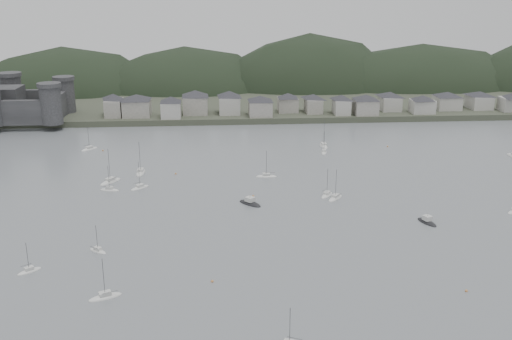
{
  "coord_description": "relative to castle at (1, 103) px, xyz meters",
  "views": [
    {
      "loc": [
        -14.31,
        -115.7,
        66.32
      ],
      "look_at": [
        0.0,
        75.0,
        6.0
      ],
      "focal_mm": 40.73,
      "sensor_mm": 36.0,
      "label": 1
    }
  ],
  "objects": [
    {
      "name": "moored_fleet",
      "position": [
        114.82,
        -114.98,
        -10.79
      ],
      "size": [
        248.32,
        155.74,
        13.61
      ],
      "color": "silver",
      "rests_on": "ground"
    },
    {
      "name": "castle",
      "position": [
        0.0,
        0.0,
        0.0
      ],
      "size": [
        66.0,
        43.0,
        20.0
      ],
      "color": "#2D2D2F",
      "rests_on": "far_shore_land"
    },
    {
      "name": "mooring_buoys",
      "position": [
        119.54,
        -119.74,
        -10.81
      ],
      "size": [
        161.85,
        128.14,
        0.7
      ],
      "color": "#CF8545",
      "rests_on": "ground"
    },
    {
      "name": "motor_launch_near",
      "position": [
        167.89,
        -141.25,
        -10.67
      ],
      "size": [
        5.36,
        8.08,
        3.82
      ],
      "rotation": [
        0.0,
        0.0,
        0.38
      ],
      "color": "black",
      "rests_on": "ground"
    },
    {
      "name": "forested_ridge",
      "position": [
        124.83,
        89.6,
        -22.25
      ],
      "size": [
        851.55,
        103.94,
        102.57
      ],
      "color": "black",
      "rests_on": "ground"
    },
    {
      "name": "waterfront_town",
      "position": [
        170.59,
        3.54,
        -2.3
      ],
      "size": [
        451.48,
        28.46,
        12.92
      ],
      "color": "gray",
      "rests_on": "far_shore_land"
    },
    {
      "name": "ground",
      "position": [
        120.0,
        -179.8,
        -10.96
      ],
      "size": [
        900.0,
        900.0,
        0.0
      ],
      "primitive_type": "plane",
      "color": "slate",
      "rests_on": "ground"
    },
    {
      "name": "far_shore_land",
      "position": [
        120.0,
        115.2,
        -9.46
      ],
      "size": [
        900.0,
        250.0,
        3.0
      ],
      "primitive_type": "cube",
      "color": "#383D2D",
      "rests_on": "ground"
    },
    {
      "name": "motor_launch_far",
      "position": [
        116.8,
        -121.88,
        -10.68
      ],
      "size": [
        8.31,
        8.52,
        4.08
      ],
      "rotation": [
        0.0,
        0.0,
        3.9
      ],
      "color": "black",
      "rests_on": "ground"
    }
  ]
}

